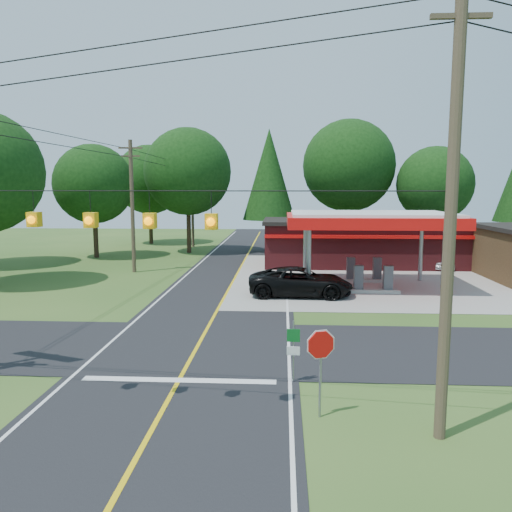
# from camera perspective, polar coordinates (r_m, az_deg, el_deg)

# --- Properties ---
(ground) EXTENTS (120.00, 120.00, 0.00)m
(ground) POSITION_cam_1_polar(r_m,az_deg,el_deg) (20.66, -6.72, -10.29)
(ground) COLOR #2D521D
(ground) RESTS_ON ground
(main_highway) EXTENTS (8.00, 120.00, 0.02)m
(main_highway) POSITION_cam_1_polar(r_m,az_deg,el_deg) (20.65, -6.72, -10.27)
(main_highway) COLOR black
(main_highway) RESTS_ON ground
(cross_road) EXTENTS (70.00, 7.00, 0.02)m
(cross_road) POSITION_cam_1_polar(r_m,az_deg,el_deg) (20.65, -6.72, -10.25)
(cross_road) COLOR black
(cross_road) RESTS_ON ground
(lane_center_yellow) EXTENTS (0.15, 110.00, 0.00)m
(lane_center_yellow) POSITION_cam_1_polar(r_m,az_deg,el_deg) (20.65, -6.72, -10.23)
(lane_center_yellow) COLOR yellow
(lane_center_yellow) RESTS_ON main_highway
(gas_canopy) EXTENTS (10.60, 7.40, 4.88)m
(gas_canopy) POSITION_cam_1_polar(r_m,az_deg,el_deg) (32.89, 12.88, 3.84)
(gas_canopy) COLOR gray
(gas_canopy) RESTS_ON ground
(convenience_store) EXTENTS (16.40, 7.55, 3.80)m
(convenience_store) POSITION_cam_1_polar(r_m,az_deg,el_deg) (43.07, 11.88, 1.58)
(convenience_store) COLOR maroon
(convenience_store) RESTS_ON ground
(utility_pole_near_right) EXTENTS (1.80, 0.30, 11.50)m
(utility_pole_near_right) POSITION_cam_1_polar(r_m,az_deg,el_deg) (13.01, 21.41, 5.42)
(utility_pole_near_right) COLOR #473828
(utility_pole_near_right) RESTS_ON ground
(utility_pole_far_left) EXTENTS (1.80, 0.30, 10.00)m
(utility_pole_far_left) POSITION_cam_1_polar(r_m,az_deg,el_deg) (39.08, -13.97, 5.75)
(utility_pole_far_left) COLOR #473828
(utility_pole_far_left) RESTS_ON ground
(utility_pole_north) EXTENTS (0.30, 0.30, 9.50)m
(utility_pole_north) POSITION_cam_1_polar(r_m,az_deg,el_deg) (55.28, -7.27, 5.94)
(utility_pole_north) COLOR #473828
(utility_pole_north) RESTS_ON ground
(overhead_beacons) EXTENTS (17.04, 2.04, 1.03)m
(overhead_beacons) POSITION_cam_1_polar(r_m,az_deg,el_deg) (14.07, -15.38, 6.84)
(overhead_beacons) COLOR black
(overhead_beacons) RESTS_ON ground
(treeline_backdrop) EXTENTS (70.27, 51.59, 13.30)m
(treeline_backdrop) POSITION_cam_1_polar(r_m,az_deg,el_deg) (43.46, -0.33, 9.16)
(treeline_backdrop) COLOR #332316
(treeline_backdrop) RESTS_ON ground
(suv_car) EXTENTS (6.36, 6.36, 1.71)m
(suv_car) POSITION_cam_1_polar(r_m,az_deg,el_deg) (29.88, 5.11, -2.97)
(suv_car) COLOR black
(suv_car) RESTS_ON ground
(sedan_car) EXTENTS (4.61, 4.61, 1.30)m
(sedan_car) POSITION_cam_1_polar(r_m,az_deg,el_deg) (42.74, 20.63, -0.50)
(sedan_car) COLOR white
(sedan_car) RESTS_ON ground
(octagonal_stop_sign) EXTENTS (0.83, 0.36, 2.54)m
(octagonal_stop_sign) POSITION_cam_1_polar(r_m,az_deg,el_deg) (14.10, 7.41, -10.78)
(octagonal_stop_sign) COLOR gray
(octagonal_stop_sign) RESTS_ON ground
(route_sign_post) EXTENTS (0.43, 0.09, 2.09)m
(route_sign_post) POSITION_cam_1_polar(r_m,az_deg,el_deg) (16.64, 4.29, -10.24)
(route_sign_post) COLOR gray
(route_sign_post) RESTS_ON ground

